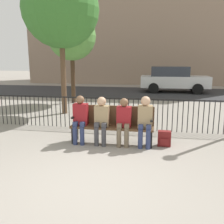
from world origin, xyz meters
The scene contains 12 objects.
ground_plane centered at (0.00, 0.00, 0.00)m, with size 80.00×80.00×0.00m, color gray.
park_bench centered at (0.00, 2.16, 0.50)m, with size 2.02×0.45×0.92m.
seated_person_0 centered at (-0.78, 2.03, 0.66)m, with size 0.34×0.39×1.18m.
seated_person_1 centered at (-0.25, 2.03, 0.66)m, with size 0.34×0.39×1.17m.
seated_person_2 centered at (0.29, 2.03, 0.64)m, with size 0.34×0.39×1.15m.
seated_person_3 centered at (0.80, 2.03, 0.68)m, with size 0.34×0.39×1.21m.
backpack centered at (1.26, 2.14, 0.18)m, with size 0.31×0.21×0.37m.
fence_railing centered at (-0.02, 3.40, 0.56)m, with size 9.01×0.03×0.95m.
tree_0 centered at (-2.42, 5.29, 3.80)m, with size 2.76×2.76×5.19m.
tree_1 centered at (-2.88, 7.74, 3.09)m, with size 2.23×2.23×4.22m.
street_surface centered at (0.00, 12.00, 0.00)m, with size 24.00×6.00×0.01m.
parked_car_0 centered at (2.11, 12.64, 0.84)m, with size 4.20×1.94×1.62m.
Camera 1 is at (1.01, -3.70, 2.03)m, focal length 40.00 mm.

